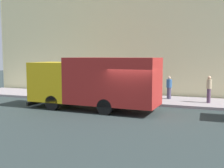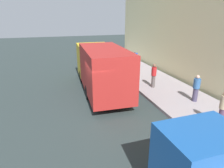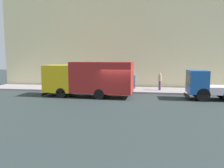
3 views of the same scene
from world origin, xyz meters
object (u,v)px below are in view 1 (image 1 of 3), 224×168
object	(u,v)px
pedestrian_walking	(126,87)
large_utility_truck	(94,81)
street_sign_post	(104,80)
traffic_cone_orange	(72,93)
pedestrian_third	(209,89)
pedestrian_standing	(169,87)

from	to	relation	value
pedestrian_walking	large_utility_truck	bearing A→B (deg)	-14.93
large_utility_truck	street_sign_post	size ratio (longest dim) A/B	3.48
street_sign_post	traffic_cone_orange	bearing A→B (deg)	84.49
large_utility_truck	pedestrian_third	distance (m)	7.46
pedestrian_third	street_sign_post	bearing A→B (deg)	-176.49
pedestrian_walking	pedestrian_standing	distance (m)	3.04
pedestrian_standing	pedestrian_third	size ratio (longest dim) A/B	0.91
traffic_cone_orange	pedestrian_third	bearing A→B (deg)	-83.79
pedestrian_third	street_sign_post	world-z (taller)	street_sign_post
pedestrian_third	traffic_cone_orange	size ratio (longest dim) A/B	2.76
traffic_cone_orange	street_sign_post	size ratio (longest dim) A/B	0.28
large_utility_truck	pedestrian_walking	xyz separation A→B (m)	(3.53, -0.86, -0.64)
large_utility_truck	pedestrian_standing	bearing A→B (deg)	-35.56
large_utility_truck	pedestrian_standing	xyz separation A→B (m)	(4.73, -3.66, -0.70)
large_utility_truck	pedestrian_third	size ratio (longest dim) A/B	4.57
large_utility_truck	pedestrian_standing	size ratio (longest dim) A/B	5.02
large_utility_truck	street_sign_post	bearing A→B (deg)	11.34
traffic_cone_orange	street_sign_post	xyz separation A→B (m)	(-0.26, -2.67, 1.05)
large_utility_truck	pedestrian_standing	world-z (taller)	large_utility_truck
traffic_cone_orange	large_utility_truck	bearing A→B (deg)	-133.06
pedestrian_third	street_sign_post	distance (m)	6.88
large_utility_truck	pedestrian_third	world-z (taller)	large_utility_truck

